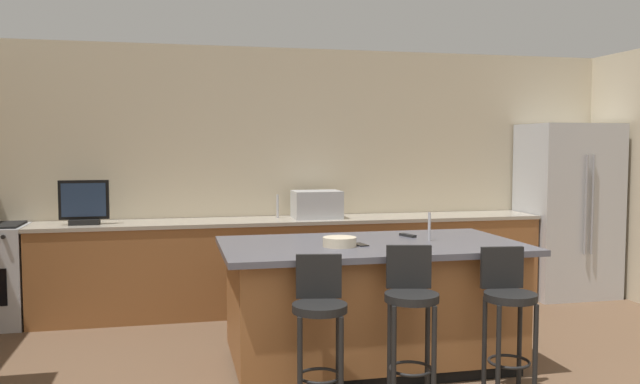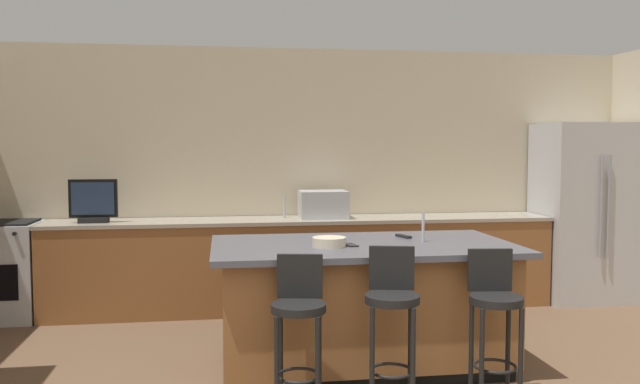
% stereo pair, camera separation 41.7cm
% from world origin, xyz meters
% --- Properties ---
extents(wall_back, '(7.38, 0.12, 2.67)m').
position_xyz_m(wall_back, '(0.00, 4.34, 1.34)').
color(wall_back, beige).
rests_on(wall_back, ground_plane).
extents(counter_back, '(5.09, 0.62, 0.92)m').
position_xyz_m(counter_back, '(-0.12, 3.96, 0.46)').
color(counter_back, brown).
rests_on(counter_back, ground_plane).
extents(kitchen_island, '(2.23, 1.24, 0.93)m').
position_xyz_m(kitchen_island, '(0.10, 2.18, 0.47)').
color(kitchen_island, black).
rests_on(kitchen_island, ground_plane).
extents(refrigerator, '(0.95, 0.75, 1.90)m').
position_xyz_m(refrigerator, '(2.90, 3.90, 0.95)').
color(refrigerator, '#B7BABF').
rests_on(refrigerator, ground_plane).
extents(microwave, '(0.48, 0.36, 0.28)m').
position_xyz_m(microwave, '(0.08, 3.96, 1.06)').
color(microwave, '#B7BABF').
rests_on(microwave, counter_back).
extents(tv_monitor, '(0.45, 0.16, 0.42)m').
position_xyz_m(tv_monitor, '(-2.15, 3.91, 1.12)').
color(tv_monitor, black).
rests_on(tv_monitor, counter_back).
extents(sink_faucet_back, '(0.02, 0.02, 0.24)m').
position_xyz_m(sink_faucet_back, '(-0.31, 4.06, 1.04)').
color(sink_faucet_back, '#B2B2B7').
rests_on(sink_faucet_back, counter_back).
extents(sink_faucet_island, '(0.02, 0.02, 0.22)m').
position_xyz_m(sink_faucet_island, '(0.57, 2.18, 1.04)').
color(sink_faucet_island, '#B2B2B7').
rests_on(sink_faucet_island, kitchen_island).
extents(bar_stool_left, '(0.34, 0.36, 0.97)m').
position_xyz_m(bar_stool_left, '(-0.47, 1.40, 0.58)').
color(bar_stool_left, black).
rests_on(bar_stool_left, ground_plane).
extents(bar_stool_center, '(0.35, 0.37, 1.02)m').
position_xyz_m(bar_stool_center, '(0.11, 1.36, 0.62)').
color(bar_stool_center, black).
rests_on(bar_stool_center, ground_plane).
extents(bar_stool_right, '(0.34, 0.35, 0.98)m').
position_xyz_m(bar_stool_right, '(0.79, 1.38, 0.59)').
color(bar_stool_right, black).
rests_on(bar_stool_right, ground_plane).
extents(fruit_bowl, '(0.24, 0.24, 0.07)m').
position_xyz_m(fruit_bowl, '(-0.17, 2.06, 0.96)').
color(fruit_bowl, beige).
rests_on(fruit_bowl, kitchen_island).
extents(cell_phone, '(0.10, 0.16, 0.01)m').
position_xyz_m(cell_phone, '(-0.01, 2.09, 0.93)').
color(cell_phone, black).
rests_on(cell_phone, kitchen_island).
extents(tv_remote, '(0.10, 0.18, 0.02)m').
position_xyz_m(tv_remote, '(0.49, 2.44, 0.94)').
color(tv_remote, black).
rests_on(tv_remote, kitchen_island).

